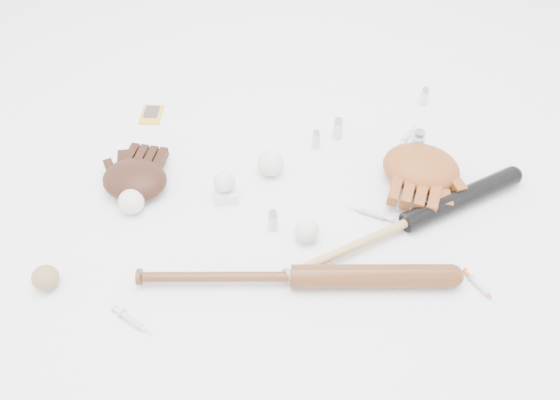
{
  "coord_description": "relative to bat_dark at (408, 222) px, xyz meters",
  "views": [
    {
      "loc": [
        -0.1,
        -1.02,
        1.25
      ],
      "look_at": [
        -0.03,
        -0.01,
        0.06
      ],
      "focal_mm": 35.0,
      "sensor_mm": 36.0,
      "label": 1
    }
  ],
  "objects": [
    {
      "name": "bat_dark",
      "position": [
        0.0,
        0.0,
        0.0
      ],
      "size": [
        0.78,
        0.39,
        0.06
      ],
      "primitive_type": null,
      "rotation": [
        0.0,
        0.0,
        0.42
      ],
      "color": "black",
      "rests_on": "ground"
    },
    {
      "name": "bat_wood",
      "position": [
        -0.33,
        -0.16,
        0.0
      ],
      "size": [
        0.87,
        0.12,
        0.06
      ],
      "primitive_type": null,
      "rotation": [
        0.0,
        0.0,
        -0.06
      ],
      "color": "brown",
      "rests_on": "ground"
    },
    {
      "name": "glove_dark",
      "position": [
        -0.79,
        0.2,
        0.01
      ],
      "size": [
        0.29,
        0.29,
        0.08
      ],
      "primitive_type": null,
      "rotation": [
        0.0,
        0.0,
        -0.26
      ],
      "color": "#32180E",
      "rests_on": "ground"
    },
    {
      "name": "glove_tan",
      "position": [
        0.08,
        0.19,
        0.02
      ],
      "size": [
        0.36,
        0.36,
        0.1
      ],
      "primitive_type": null,
      "rotation": [
        0.0,
        0.0,
        2.74
      ],
      "color": "brown",
      "rests_on": "ground"
    },
    {
      "name": "trading_card",
      "position": [
        -0.77,
        0.54,
        -0.03
      ],
      "size": [
        0.08,
        0.11,
        0.01
      ],
      "primitive_type": "cube",
      "rotation": [
        0.0,
        0.0,
        -0.1
      ],
      "color": "gold",
      "rests_on": "ground"
    },
    {
      "name": "pedestal",
      "position": [
        -0.52,
        0.15,
        -0.01
      ],
      "size": [
        0.07,
        0.07,
        0.04
      ],
      "primitive_type": "cube",
      "rotation": [
        0.0,
        0.0,
        0.05
      ],
      "color": "white",
      "rests_on": "ground"
    },
    {
      "name": "baseball_on_pedestal",
      "position": [
        -0.52,
        0.15,
        0.04
      ],
      "size": [
        0.06,
        0.06,
        0.06
      ],
      "primitive_type": "sphere",
      "color": "silver",
      "rests_on": "pedestal"
    },
    {
      "name": "baseball_left",
      "position": [
        -0.79,
        0.12,
        0.01
      ],
      "size": [
        0.08,
        0.08,
        0.08
      ],
      "primitive_type": "sphere",
      "color": "silver",
      "rests_on": "ground"
    },
    {
      "name": "baseball_upper",
      "position": [
        -0.38,
        0.25,
        0.01
      ],
      "size": [
        0.08,
        0.08,
        0.08
      ],
      "primitive_type": "sphere",
      "color": "silver",
      "rests_on": "ground"
    },
    {
      "name": "baseball_mid",
      "position": [
        -0.29,
        -0.02,
        0.0
      ],
      "size": [
        0.07,
        0.07,
        0.07
      ],
      "primitive_type": "sphere",
      "color": "silver",
      "rests_on": "ground"
    },
    {
      "name": "baseball_aged",
      "position": [
        -0.98,
        -0.13,
        0.0
      ],
      "size": [
        0.07,
        0.07,
        0.07
      ],
      "primitive_type": "sphere",
      "color": "olive",
      "rests_on": "ground"
    },
    {
      "name": "syringe_0",
      "position": [
        -0.75,
        -0.25,
        -0.02
      ],
      "size": [
        0.13,
        0.11,
        0.02
      ],
      "primitive_type": null,
      "rotation": [
        0.0,
        0.0,
        -0.67
      ],
      "color": "#ADBCC6",
      "rests_on": "ground"
    },
    {
      "name": "syringe_1",
      "position": [
        -0.09,
        0.06,
        -0.02
      ],
      "size": [
        0.15,
        0.09,
        0.02
      ],
      "primitive_type": null,
      "rotation": [
        0.0,
        0.0,
        2.69
      ],
      "color": "#ADBCC6",
      "rests_on": "ground"
    },
    {
      "name": "syringe_2",
      "position": [
        0.09,
        0.38,
        -0.02
      ],
      "size": [
        0.1,
        0.12,
        0.02
      ],
      "primitive_type": null,
      "rotation": [
        0.0,
        0.0,
        0.94
      ],
      "color": "#ADBCC6",
      "rests_on": "ground"
    },
    {
      "name": "syringe_3",
      "position": [
        0.15,
        -0.2,
        -0.02
      ],
      "size": [
        0.08,
        0.13,
        0.02
      ],
      "primitive_type": null,
      "rotation": [
        0.0,
        0.0,
        -1.08
      ],
      "color": "#ADBCC6",
      "rests_on": "ground"
    },
    {
      "name": "vial_0",
      "position": [
        -0.22,
        0.35,
        0.0
      ],
      "size": [
        0.03,
        0.03,
        0.07
      ],
      "primitive_type": "cylinder",
      "color": "silver",
      "rests_on": "ground"
    },
    {
      "name": "vial_1",
      "position": [
        0.17,
        0.54,
        0.0
      ],
      "size": [
        0.03,
        0.03,
        0.07
      ],
      "primitive_type": "cylinder",
      "color": "silver",
      "rests_on": "ground"
    },
    {
      "name": "vial_2",
      "position": [
        -0.15,
        0.39,
        0.01
      ],
      "size": [
        0.03,
        0.03,
        0.08
      ],
      "primitive_type": "cylinder",
      "color": "silver",
      "rests_on": "ground"
    },
    {
      "name": "vial_3",
      "position": [
        0.09,
        0.29,
        0.02
      ],
      "size": [
        0.04,
        0.04,
        0.1
      ],
      "primitive_type": "cylinder",
      "color": "silver",
      "rests_on": "ground"
    },
    {
      "name": "vial_4",
      "position": [
        -0.38,
        0.03,
        0.01
      ],
      "size": [
        0.03,
        0.03,
        0.07
      ],
      "primitive_type": "cylinder",
      "color": "silver",
      "rests_on": "ground"
    }
  ]
}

